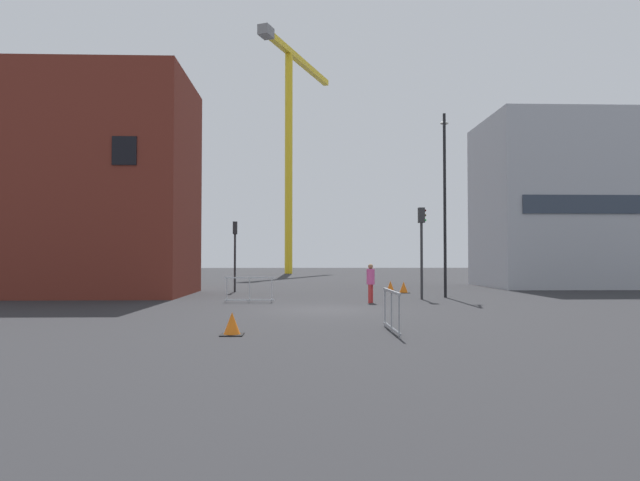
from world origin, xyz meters
name	(u,v)px	position (x,y,z in m)	size (l,w,h in m)	color
ground	(324,310)	(0.00, 0.00, 0.00)	(160.00, 160.00, 0.00)	#28282B
brick_building	(81,186)	(-12.11, 8.28, 5.55)	(10.99, 7.07, 11.09)	maroon
office_block	(569,203)	(16.72, 15.42, 5.47)	(11.14, 7.80, 10.94)	#A8AAB2
construction_crane	(290,124)	(-2.23, 45.31, 17.77)	(8.50, 18.79, 26.90)	yellow
streetlamp_tall	(445,192)	(6.10, 6.23, 5.10)	(0.66, 1.62, 8.87)	black
traffic_light_near	(422,238)	(4.69, 4.96, 2.81)	(0.38, 0.26, 4.21)	#2D2D30
traffic_light_verge	(235,245)	(-4.54, 10.65, 2.63)	(0.26, 0.38, 3.91)	#2D2D30
pedestrian_walking	(371,280)	(2.09, 3.03, 0.95)	(0.34, 0.34, 1.64)	red
safety_barrier_right_run	(249,289)	(-3.06, 3.54, 0.56)	(2.14, 0.10, 1.08)	#B2B5BA
safety_barrier_mid_span	(392,310)	(1.51, -6.11, 0.56)	(0.07, 2.44, 1.08)	gray
traffic_cone_striped	(232,325)	(-2.53, -6.53, 0.26)	(0.56, 0.56, 0.57)	black
traffic_cone_orange	(404,288)	(4.66, 9.41, 0.29)	(0.61, 0.61, 0.62)	black
traffic_cone_by_barrier	(390,286)	(4.23, 11.21, 0.26)	(0.57, 0.57, 0.57)	black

